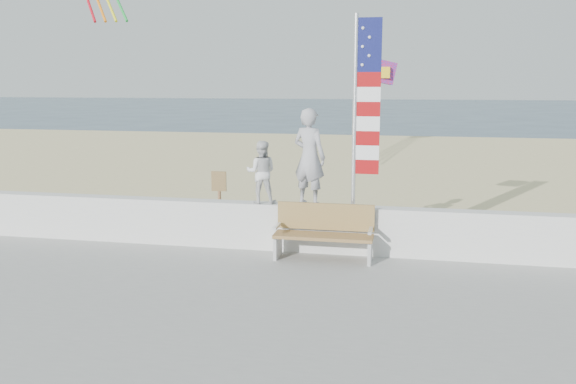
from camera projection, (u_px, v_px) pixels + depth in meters
name	position (u px, v px, depth m)	size (l,w,h in m)	color
ground	(254.00, 292.00, 9.94)	(220.00, 220.00, 0.00)	#2A4255
sand	(329.00, 193.00, 18.61)	(90.00, 40.00, 0.08)	beige
seawall	(280.00, 226.00, 11.76)	(30.00, 0.35, 0.90)	silver
adult	(309.00, 157.00, 11.40)	(0.67, 0.44, 1.83)	#9D9DA3
child	(261.00, 172.00, 11.64)	(0.58, 0.46, 1.20)	silver
bench	(324.00, 231.00, 11.12)	(1.80, 0.57, 1.00)	olive
flag	(362.00, 104.00, 11.03)	(0.50, 0.08, 3.50)	white
parafoil_kite	(376.00, 70.00, 12.31)	(0.90, 0.49, 0.60)	red
sign	(219.00, 199.00, 12.83)	(0.32, 0.07, 1.46)	#8E6544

